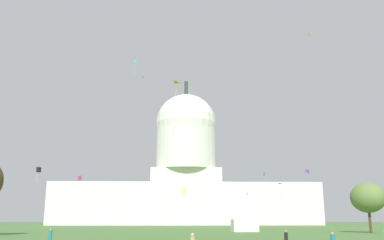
% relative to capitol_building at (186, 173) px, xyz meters
% --- Properties ---
extents(capitol_building, '(130.21, 30.79, 73.31)m').
position_rel_capitol_building_xyz_m(capitol_building, '(0.00, 0.00, 0.00)').
color(capitol_building, silver).
rests_on(capitol_building, ground_plane).
extents(event_tent, '(6.12, 4.59, 6.26)m').
position_rel_capitol_building_xyz_m(event_tent, '(10.64, -110.36, -21.88)').
color(event_tent, white).
rests_on(event_tent, ground_plane).
extents(tree_east_mid, '(9.12, 9.56, 10.26)m').
position_rel_capitol_building_xyz_m(tree_east_mid, '(35.16, -119.89, -17.91)').
color(tree_east_mid, '#4C3823').
rests_on(tree_east_mid, ground_plane).
extents(person_black_mid_right, '(0.40, 0.40, 1.65)m').
position_rel_capitol_building_xyz_m(person_black_mid_right, '(6.22, -162.84, -24.29)').
color(person_black_mid_right, black).
rests_on(person_black_mid_right, ground_plane).
extents(person_teal_deep_crowd, '(0.49, 0.49, 1.52)m').
position_rel_capitol_building_xyz_m(person_teal_deep_crowd, '(-21.21, -149.70, -24.36)').
color(person_teal_deep_crowd, '#1E757A').
rests_on(person_teal_deep_crowd, ground_plane).
extents(kite_lime_high, '(0.14, 1.12, 1.49)m').
position_rel_capitol_building_xyz_m(kite_lime_high, '(36.58, -87.77, 34.52)').
color(kite_lime_high, '#8CD133').
extents(kite_blue_low, '(0.58, 0.85, 2.96)m').
position_rel_capitol_building_xyz_m(kite_blue_low, '(24.61, -68.46, -7.76)').
color(kite_blue_low, blue).
extents(kite_black_low, '(0.87, 0.92, 3.16)m').
position_rel_capitol_building_xyz_m(kite_black_low, '(-32.85, -121.14, -12.54)').
color(kite_black_low, black).
extents(kite_white_high, '(1.40, 1.89, 0.26)m').
position_rel_capitol_building_xyz_m(kite_white_high, '(-13.59, -101.75, 13.89)').
color(kite_white_high, white).
extents(kite_red_low, '(1.24, 1.15, 2.60)m').
position_rel_capitol_building_xyz_m(kite_red_low, '(17.24, -119.67, -15.41)').
color(kite_red_low, red).
extents(kite_turquoise_mid, '(1.01, 1.61, 2.93)m').
position_rel_capitol_building_xyz_m(kite_turquoise_mid, '(28.29, -24.09, 0.80)').
color(kite_turquoise_mid, teal).
extents(kite_yellow_low, '(0.88, 0.39, 1.28)m').
position_rel_capitol_building_xyz_m(kite_yellow_low, '(-2.97, -107.39, -15.78)').
color(kite_yellow_low, yellow).
extents(kite_cyan_high, '(0.60, 0.56, 4.19)m').
position_rel_capitol_building_xyz_m(kite_cyan_high, '(-14.94, -113.41, 13.57)').
color(kite_cyan_high, '#33BCDB').
extents(kite_gold_mid, '(1.74, 1.88, 2.18)m').
position_rel_capitol_building_xyz_m(kite_gold_mid, '(-5.44, -132.25, 1.98)').
color(kite_gold_mid, gold).
extents(kite_magenta_low, '(0.94, 0.88, 2.82)m').
position_rel_capitol_building_xyz_m(kite_magenta_low, '(-27.92, -106.32, -12.67)').
color(kite_magenta_low, '#D1339E').
extents(kite_violet_low, '(1.31, 1.32, 1.17)m').
position_rel_capitol_building_xyz_m(kite_violet_low, '(36.23, -78.10, -7.59)').
color(kite_violet_low, purple).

